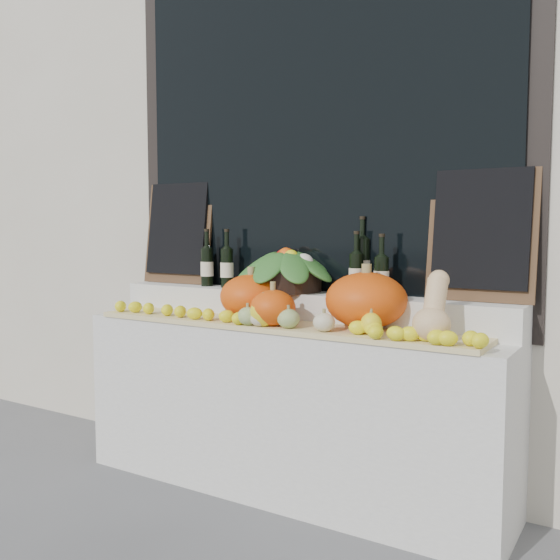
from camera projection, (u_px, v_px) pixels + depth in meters
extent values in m
cube|color=beige|center=(350.00, 83.00, 3.73)|extent=(7.00, 0.90, 4.50)
cube|color=black|center=(314.00, 132.00, 3.38)|extent=(2.40, 0.04, 2.10)
cube|color=black|center=(311.00, 132.00, 3.35)|extent=(2.20, 0.02, 2.00)
cube|color=silver|center=(287.00, 408.00, 3.27)|extent=(2.30, 0.55, 0.88)
cube|color=silver|center=(302.00, 307.00, 3.35)|extent=(2.30, 0.25, 0.16)
cube|color=tan|center=(275.00, 326.00, 3.12)|extent=(2.10, 0.32, 0.02)
ellipsoid|color=#E3500B|center=(251.00, 297.00, 3.28)|extent=(0.40, 0.40, 0.23)
ellipsoid|color=#E3500B|center=(366.00, 300.00, 2.97)|extent=(0.52, 0.52, 0.27)
ellipsoid|color=#E3500B|center=(273.00, 308.00, 3.05)|extent=(0.23, 0.23, 0.18)
ellipsoid|color=#DEB482|center=(431.00, 324.00, 2.63)|extent=(0.16, 0.16, 0.15)
cylinder|color=#DEB482|center=(436.00, 297.00, 2.66)|extent=(0.09, 0.14, 0.18)
sphere|color=#DEB482|center=(439.00, 280.00, 2.69)|extent=(0.09, 0.09, 0.09)
ellipsoid|color=#396F21|center=(288.00, 319.00, 2.97)|extent=(0.11, 0.11, 0.09)
cylinder|color=olive|center=(288.00, 307.00, 2.97)|extent=(0.02, 0.02, 0.02)
ellipsoid|color=#396F21|center=(248.00, 316.00, 3.06)|extent=(0.10, 0.10, 0.09)
cylinder|color=olive|center=(248.00, 305.00, 3.06)|extent=(0.02, 0.02, 0.02)
ellipsoid|color=beige|center=(259.00, 319.00, 3.03)|extent=(0.09, 0.09, 0.08)
cylinder|color=olive|center=(259.00, 309.00, 3.03)|extent=(0.02, 0.02, 0.02)
ellipsoid|color=yellow|center=(264.00, 311.00, 3.03)|extent=(0.13, 0.13, 0.15)
cylinder|color=olive|center=(264.00, 294.00, 3.02)|extent=(0.02, 0.02, 0.02)
ellipsoid|color=beige|center=(324.00, 322.00, 2.87)|extent=(0.10, 0.10, 0.09)
cylinder|color=olive|center=(324.00, 310.00, 2.87)|extent=(0.02, 0.02, 0.02)
ellipsoid|color=yellow|center=(371.00, 324.00, 2.79)|extent=(0.10, 0.10, 0.10)
cylinder|color=olive|center=(371.00, 310.00, 2.79)|extent=(0.02, 0.02, 0.02)
cylinder|color=black|center=(286.00, 280.00, 3.38)|extent=(0.39, 0.39, 0.12)
cylinder|color=black|center=(207.00, 267.00, 3.67)|extent=(0.07, 0.07, 0.22)
cylinder|color=black|center=(207.00, 240.00, 3.66)|extent=(0.03, 0.03, 0.10)
cylinder|color=beige|center=(207.00, 269.00, 3.67)|extent=(0.08, 0.08, 0.08)
cylinder|color=black|center=(207.00, 230.00, 3.65)|extent=(0.03, 0.03, 0.02)
cylinder|color=black|center=(227.00, 268.00, 3.59)|extent=(0.07, 0.07, 0.22)
cylinder|color=black|center=(227.00, 240.00, 3.57)|extent=(0.03, 0.03, 0.10)
cylinder|color=beige|center=(227.00, 270.00, 3.59)|extent=(0.08, 0.08, 0.08)
cylinder|color=black|center=(227.00, 230.00, 3.57)|extent=(0.03, 0.03, 0.02)
cylinder|color=black|center=(362.00, 266.00, 3.23)|extent=(0.08, 0.08, 0.29)
cylinder|color=black|center=(362.00, 229.00, 3.21)|extent=(0.03, 0.03, 0.10)
cylinder|color=beige|center=(362.00, 268.00, 3.23)|extent=(0.08, 0.08, 0.08)
cylinder|color=black|center=(362.00, 218.00, 3.21)|extent=(0.03, 0.03, 0.02)
cylinder|color=black|center=(356.00, 274.00, 3.17)|extent=(0.07, 0.07, 0.21)
cylinder|color=black|center=(357.00, 244.00, 3.16)|extent=(0.03, 0.03, 0.10)
cylinder|color=beige|center=(356.00, 276.00, 3.17)|extent=(0.08, 0.08, 0.08)
cylinder|color=black|center=(357.00, 233.00, 3.15)|extent=(0.03, 0.03, 0.02)
cylinder|color=black|center=(381.00, 277.00, 3.06)|extent=(0.07, 0.07, 0.20)
cylinder|color=black|center=(382.00, 247.00, 3.05)|extent=(0.03, 0.03, 0.10)
cylinder|color=beige|center=(381.00, 279.00, 3.06)|extent=(0.08, 0.08, 0.08)
cylinder|color=black|center=(382.00, 235.00, 3.04)|extent=(0.03, 0.03, 0.02)
cube|color=#4C331E|center=(179.00, 233.00, 3.86)|extent=(0.50, 0.10, 0.62)
cube|color=black|center=(177.00, 228.00, 3.84)|extent=(0.44, 0.09, 0.56)
cube|color=#4C331E|center=(481.00, 235.00, 2.90)|extent=(0.50, 0.10, 0.62)
cube|color=black|center=(481.00, 229.00, 2.88)|extent=(0.44, 0.09, 0.56)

